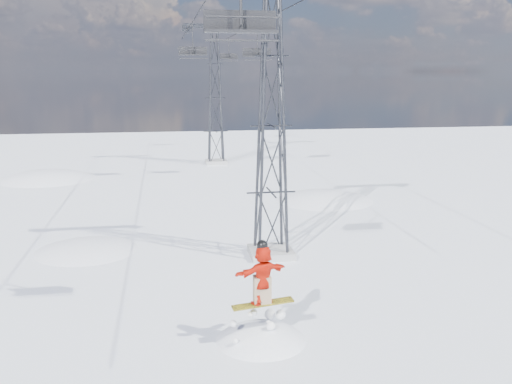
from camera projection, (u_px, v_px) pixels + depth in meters
ground at (295, 344)px, 16.31m from camera, size 120.00×120.00×0.00m
snow_terrain at (152, 335)px, 38.06m from camera, size 39.00×37.00×22.00m
lift_tower_near at (272, 127)px, 23.03m from camera, size 5.20×1.80×11.43m
lift_tower_far at (215, 98)px, 47.17m from camera, size 5.20×1.80×11.43m
haul_cables at (235, 15)px, 33.02m from camera, size 4.46×51.00×0.06m
lift_chair_near at (241, 23)px, 15.13m from camera, size 1.96×0.56×2.43m
lift_chair_mid at (257, 53)px, 39.07m from camera, size 1.99×0.57×2.46m
lift_chair_far at (193, 52)px, 38.19m from camera, size 1.91×0.55×2.37m
lift_chair_extra at (229, 57)px, 55.52m from camera, size 1.81×0.52×2.24m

